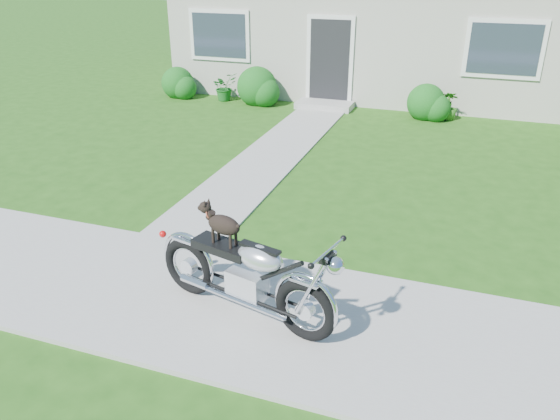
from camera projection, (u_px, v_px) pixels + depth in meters
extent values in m
plane|color=#235114|center=(250.00, 309.00, 5.94)|extent=(80.00, 80.00, 0.00)
cube|color=#9E9B93|center=(250.00, 307.00, 5.93)|extent=(24.00, 2.20, 0.04)
cube|color=#9E9B93|center=(276.00, 152.00, 10.66)|extent=(1.20, 8.00, 0.03)
cube|color=beige|center=(408.00, 33.00, 15.56)|extent=(12.00, 6.00, 3.00)
cube|color=black|center=(329.00, 63.00, 13.61)|extent=(1.00, 0.06, 2.10)
cube|color=#9E9B93|center=(324.00, 105.00, 13.73)|extent=(1.40, 0.70, 0.16)
cube|color=#2D3847|center=(219.00, 35.00, 14.28)|extent=(1.70, 0.05, 1.30)
cube|color=#2D3847|center=(504.00, 49.00, 12.18)|extent=(1.70, 0.05, 1.30)
sphere|color=#175818|center=(178.00, 83.00, 14.73)|extent=(0.87, 0.87, 0.87)
sphere|color=#175818|center=(257.00, 87.00, 14.01)|extent=(1.03, 1.03, 1.03)
sphere|color=#175818|center=(426.00, 103.00, 12.75)|extent=(0.88, 0.88, 0.88)
imported|color=#185D1E|center=(224.00, 87.00, 14.37)|extent=(0.81, 0.84, 0.72)
imported|color=#2E6D1E|center=(449.00, 106.00, 12.65)|extent=(0.38, 0.38, 0.66)
torus|color=black|center=(305.00, 310.00, 5.28)|extent=(0.68, 0.27, 0.67)
torus|color=black|center=(189.00, 266.00, 6.03)|extent=(0.68, 0.27, 0.67)
cube|color=silver|center=(247.00, 284.00, 5.61)|extent=(0.45, 0.33, 0.30)
ellipsoid|color=silver|center=(260.00, 258.00, 5.37)|extent=(0.56, 0.40, 0.26)
cube|color=black|center=(223.00, 247.00, 5.61)|extent=(0.69, 0.41, 0.09)
cube|color=silver|center=(306.00, 280.00, 5.14)|extent=(0.32, 0.21, 0.03)
cube|color=silver|center=(187.00, 239.00, 5.89)|extent=(0.32, 0.21, 0.03)
cylinder|color=silver|center=(328.00, 252.00, 4.87)|extent=(0.17, 0.59, 0.03)
sphere|color=silver|center=(335.00, 266.00, 4.88)|extent=(0.21, 0.21, 0.17)
cylinder|color=silver|center=(240.00, 301.00, 5.57)|extent=(1.08, 0.32, 0.06)
ellipsoid|color=black|center=(224.00, 225.00, 5.49)|extent=(0.41, 0.27, 0.20)
sphere|color=black|center=(205.00, 207.00, 5.55)|extent=(0.15, 0.15, 0.12)
cylinder|color=black|center=(219.00, 232.00, 5.63)|extent=(0.04, 0.04, 0.16)
cylinder|color=black|center=(213.00, 236.00, 5.57)|extent=(0.04, 0.04, 0.16)
cylinder|color=black|center=(236.00, 238.00, 5.52)|extent=(0.04, 0.04, 0.16)
cylinder|color=black|center=(230.00, 241.00, 5.45)|extent=(0.04, 0.04, 0.16)
torus|color=#AA492D|center=(210.00, 214.00, 5.54)|extent=(0.08, 0.12, 0.10)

